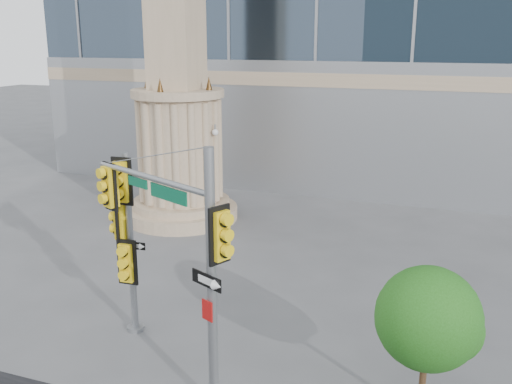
% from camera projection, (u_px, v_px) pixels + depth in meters
% --- Properties ---
extents(ground, '(120.00, 120.00, 0.00)m').
position_uv_depth(ground, '(236.00, 365.00, 12.56)').
color(ground, '#545456').
rests_on(ground, ground).
extents(monument, '(4.40, 4.40, 16.60)m').
position_uv_depth(monument, '(177.00, 78.00, 21.27)').
color(monument, tan).
rests_on(monument, ground).
extents(main_signal_pole, '(3.74, 1.98, 5.16)m').
position_uv_depth(main_signal_pole, '(179.00, 241.00, 10.95)').
color(main_signal_pole, slate).
rests_on(main_signal_pole, ground).
extents(secondary_signal_pole, '(0.78, 0.58, 4.46)m').
position_uv_depth(secondary_signal_pole, '(126.00, 231.00, 13.30)').
color(secondary_signal_pole, slate).
rests_on(secondary_signal_pole, ground).
extents(street_tree, '(1.96, 1.91, 3.05)m').
position_uv_depth(street_tree, '(430.00, 322.00, 10.28)').
color(street_tree, tan).
rests_on(street_tree, ground).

